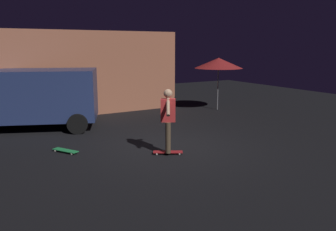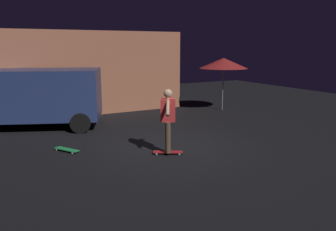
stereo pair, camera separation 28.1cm
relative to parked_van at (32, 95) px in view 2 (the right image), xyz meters
The scene contains 7 objects.
ground_plane 5.46m from the parked_van, 55.28° to the right, with size 28.00×28.00×0.00m, color black.
low_building 3.74m from the parked_van, 62.50° to the left, with size 9.79×4.36×3.43m.
parked_van is the anchor object (origin of this frame).
patio_umbrella 7.95m from the parked_van, ahead, with size 2.10×2.10×2.30m.
skateboard_ridden 5.73m from the parked_van, 61.11° to the right, with size 0.78×0.56×0.07m.
skateboard_spare 3.60m from the parked_van, 83.39° to the right, with size 0.58×0.77×0.07m.
skater 5.62m from the parked_van, 61.11° to the right, with size 0.57×0.90×1.67m.
Camera 2 is at (-4.47, -8.19, 2.84)m, focal length 36.58 mm.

